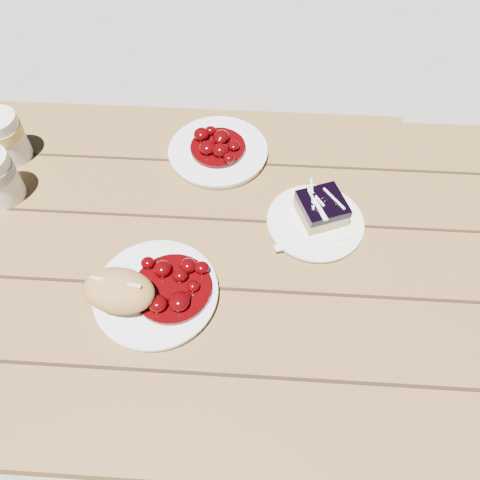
# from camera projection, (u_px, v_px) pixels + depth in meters

# --- Properties ---
(ground) EXTENTS (60.00, 60.00, 0.00)m
(ground) POSITION_uv_depth(u_px,v_px,m) (116.00, 374.00, 1.53)
(ground) COLOR gray
(ground) RESTS_ON ground
(picnic_table) EXTENTS (2.00, 1.55, 0.75)m
(picnic_table) POSITION_uv_depth(u_px,v_px,m) (60.00, 284.00, 1.05)
(picnic_table) COLOR brown
(picnic_table) RESTS_ON ground
(main_plate) EXTENTS (0.22, 0.22, 0.02)m
(main_plate) POSITION_uv_depth(u_px,v_px,m) (156.00, 294.00, 0.84)
(main_plate) COLOR white
(main_plate) RESTS_ON picnic_table
(goulash_stew) EXTENTS (0.14, 0.14, 0.04)m
(goulash_stew) POSITION_uv_depth(u_px,v_px,m) (171.00, 284.00, 0.82)
(goulash_stew) COLOR #470204
(goulash_stew) RESTS_ON main_plate
(bread_roll) EXTENTS (0.14, 0.10, 0.07)m
(bread_roll) POSITION_uv_depth(u_px,v_px,m) (119.00, 291.00, 0.80)
(bread_roll) COLOR #B88446
(bread_roll) RESTS_ON main_plate
(dessert_plate) EXTENTS (0.19, 0.19, 0.01)m
(dessert_plate) POSITION_uv_depth(u_px,v_px,m) (315.00, 223.00, 0.94)
(dessert_plate) COLOR white
(dessert_plate) RESTS_ON picnic_table
(blueberry_cake) EXTENTS (0.11, 0.11, 0.05)m
(blueberry_cake) POSITION_uv_depth(u_px,v_px,m) (322.00, 208.00, 0.92)
(blueberry_cake) COLOR tan
(blueberry_cake) RESTS_ON dessert_plate
(fork_dessert) EXTENTS (0.16, 0.07, 0.00)m
(fork_dessert) POSITION_uv_depth(u_px,v_px,m) (306.00, 242.00, 0.90)
(fork_dessert) COLOR white
(fork_dessert) RESTS_ON dessert_plate
(second_plate) EXTENTS (0.22, 0.22, 0.02)m
(second_plate) POSITION_uv_depth(u_px,v_px,m) (218.00, 152.00, 1.05)
(second_plate) COLOR white
(second_plate) RESTS_ON picnic_table
(second_stew) EXTENTS (0.12, 0.12, 0.04)m
(second_stew) POSITION_uv_depth(u_px,v_px,m) (218.00, 142.00, 1.03)
(second_stew) COLOR #470204
(second_stew) RESTS_ON second_plate
(second_cup) EXTENTS (0.09, 0.09, 0.11)m
(second_cup) POSITION_uv_depth(u_px,v_px,m) (4.00, 137.00, 1.01)
(second_cup) COLOR white
(second_cup) RESTS_ON picnic_table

